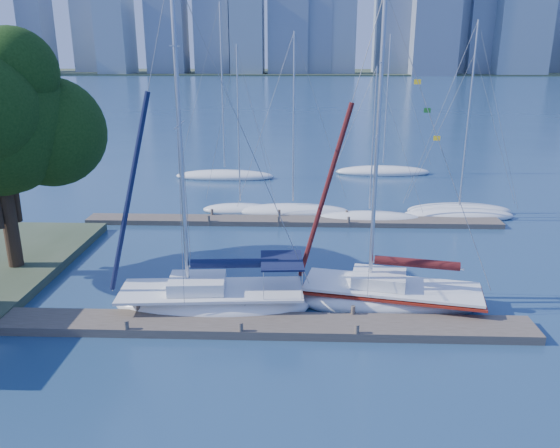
{
  "coord_description": "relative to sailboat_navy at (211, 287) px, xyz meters",
  "views": [
    {
      "loc": [
        2.45,
        -21.94,
        11.94
      ],
      "look_at": [
        1.52,
        4.0,
        3.73
      ],
      "focal_mm": 35.0,
      "sensor_mm": 36.0,
      "label": 1
    }
  ],
  "objects": [
    {
      "name": "skyline",
      "position": [
        25.8,
        288.25,
        33.99
      ],
      "size": [
        501.89,
        51.31,
        119.14
      ],
      "color": "#7E93A3",
      "rests_on": "ground"
    },
    {
      "name": "far_shore",
      "position": [
        1.7,
        318.15,
        -1.2
      ],
      "size": [
        800.0,
        100.0,
        1.5
      ],
      "primitive_type": "cube",
      "color": "#38472D",
      "rests_on": "ground"
    },
    {
      "name": "bg_boat_2",
      "position": [
        3.71,
        16.53,
        -0.93
      ],
      "size": [
        9.04,
        5.05,
        13.7
      ],
      "rotation": [
        0.0,
        0.0,
        0.33
      ],
      "color": "white",
      "rests_on": "ground"
    },
    {
      "name": "bg_boat_6",
      "position": [
        -3.17,
        28.74,
        -0.89
      ],
      "size": [
        10.03,
        5.05,
        16.67
      ],
      "rotation": [
        0.0,
        0.0,
        -0.28
      ],
      "color": "white",
      "rests_on": "ground"
    },
    {
      "name": "far_dock",
      "position": [
        3.7,
        14.15,
        -1.02
      ],
      "size": [
        30.0,
        1.8,
        0.36
      ],
      "primitive_type": "cube",
      "color": "#4A4136",
      "rests_on": "ground"
    },
    {
      "name": "bg_boat_1",
      "position": [
        -0.41,
        17.0,
        -0.94
      ],
      "size": [
        6.18,
        3.58,
        12.8
      ],
      "rotation": [
        0.0,
        0.0,
        -0.3
      ],
      "color": "white",
      "rests_on": "ground"
    },
    {
      "name": "ground",
      "position": [
        1.7,
        -1.85,
        -1.2
      ],
      "size": [
        700.0,
        700.0,
        0.0
      ],
      "primitive_type": "plane",
      "color": "navy",
      "rests_on": "ground"
    },
    {
      "name": "bg_boat_7",
      "position": [
        12.7,
        31.33,
        -0.91
      ],
      "size": [
        9.62,
        2.91,
        13.97
      ],
      "rotation": [
        0.0,
        0.0,
        -0.04
      ],
      "color": "white",
      "rests_on": "ground"
    },
    {
      "name": "near_dock",
      "position": [
        1.7,
        -1.85,
        -1.0
      ],
      "size": [
        26.0,
        2.0,
        0.4
      ],
      "primitive_type": "cube",
      "color": "#4A4136",
      "rests_on": "ground"
    },
    {
      "name": "bg_boat_3",
      "position": [
        9.36,
        14.95,
        -0.96
      ],
      "size": [
        7.94,
        3.95,
        11.35
      ],
      "rotation": [
        0.0,
        0.0,
        -0.25
      ],
      "color": "white",
      "rests_on": "ground"
    },
    {
      "name": "bg_boat_4",
      "position": [
        16.17,
        15.98,
        -0.93
      ],
      "size": [
        8.52,
        3.66,
        14.39
      ],
      "rotation": [
        0.0,
        0.0,
        -0.18
      ],
      "color": "white",
      "rests_on": "ground"
    },
    {
      "name": "bg_boat_5",
      "position": [
        16.54,
        17.18,
        -0.93
      ],
      "size": [
        8.24,
        3.6,
        12.25
      ],
      "rotation": [
        0.0,
        0.0,
        -0.16
      ],
      "color": "white",
      "rests_on": "ground"
    },
    {
      "name": "sailboat_navy",
      "position": [
        0.0,
        0.0,
        0.0
      ],
      "size": [
        9.58,
        3.74,
        15.96
      ],
      "rotation": [
        0.0,
        0.0,
        0.07
      ],
      "color": "white",
      "rests_on": "ground"
    },
    {
      "name": "sailboat_maroon",
      "position": [
        8.7,
        0.83,
        -0.06
      ],
      "size": [
        9.51,
        4.71,
        15.09
      ],
      "rotation": [
        0.0,
        0.0,
        -0.2
      ],
      "color": "white",
      "rests_on": "ground"
    }
  ]
}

